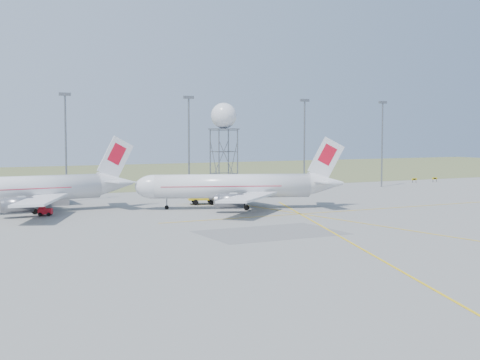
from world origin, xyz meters
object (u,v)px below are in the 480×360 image
radar_tower (224,144)px  baggage_tug (45,212)px  fire_truck (212,195)px  airliner_main (236,187)px  airliner_far (21,189)px

radar_tower → baggage_tug: size_ratio=7.85×
fire_truck → baggage_tug: (-30.54, -3.20, -0.98)m
airliner_main → radar_tower: bearing=-90.4°
airliner_far → baggage_tug: (2.70, -5.34, -3.23)m
airliner_far → baggage_tug: size_ratio=15.09×
airliner_far → fire_truck: airliner_far is taller
baggage_tug → airliner_far: bearing=141.2°
airliner_main → airliner_far: (-33.95, 10.35, 0.05)m
airliner_far → fire_truck: size_ratio=4.21×
airliner_far → fire_truck: 33.38m
radar_tower → baggage_tug: (-39.78, -17.41, -10.15)m
airliner_main → baggage_tug: size_ratio=14.44×
fire_truck → airliner_main: bearing=-66.5°
radar_tower → fire_truck: (-9.24, -14.21, -9.16)m
airliner_far → airliner_main: bearing=160.9°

